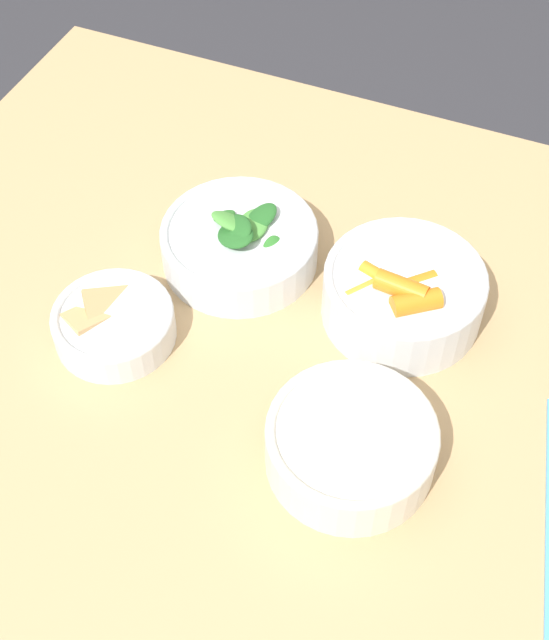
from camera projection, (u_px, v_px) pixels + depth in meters
name	position (u px, v px, depth m)	size (l,w,h in m)	color
ground_plane	(224.00, 633.00, 1.49)	(10.00, 10.00, 0.00)	#2D2D33
dining_table	(200.00, 439.00, 1.01)	(1.04, 0.90, 0.73)	tan
bowl_carrots	(403.00, 292.00, 0.95)	(0.17, 0.17, 0.08)	silver
bowl_greens	(240.00, 243.00, 1.01)	(0.18, 0.18, 0.08)	silver
bowl_beans_hotdog	(350.00, 445.00, 0.84)	(0.16, 0.16, 0.06)	silver
bowl_cookies	(113.00, 322.00, 0.94)	(0.13, 0.13, 0.05)	silver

